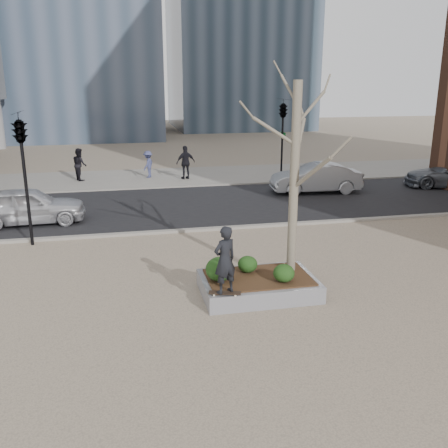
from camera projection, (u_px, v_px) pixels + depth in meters
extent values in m
plane|color=tan|center=(221.00, 297.00, 13.09)|extent=(120.00, 120.00, 0.00)
cube|color=black|center=(176.00, 206.00, 22.48)|extent=(60.00, 8.00, 0.02)
cube|color=gray|center=(161.00, 177.00, 29.05)|extent=(60.00, 6.00, 0.02)
cube|color=gray|center=(258.00, 286.00, 13.23)|extent=(3.00, 2.00, 0.45)
cube|color=#382314|center=(258.00, 277.00, 13.16)|extent=(2.70, 1.70, 0.04)
ellipsoid|color=#133C13|center=(220.00, 269.00, 12.83)|extent=(0.73, 0.73, 0.62)
ellipsoid|color=#143711|center=(248.00, 264.00, 13.41)|extent=(0.53, 0.53, 0.45)
ellipsoid|color=#183B12|center=(284.00, 273.00, 12.77)|extent=(0.55, 0.55, 0.47)
imported|color=black|center=(225.00, 260.00, 11.86)|extent=(0.72, 0.61, 1.68)
imported|color=silver|center=(28.00, 206.00, 19.49)|extent=(4.36, 1.93, 1.46)
imported|color=#999CA1|center=(316.00, 178.00, 24.96)|extent=(4.58, 1.96, 1.47)
imported|color=black|center=(80.00, 164.00, 27.93)|extent=(0.95, 1.06, 1.80)
imported|color=#3F4471|center=(148.00, 164.00, 28.75)|extent=(0.95, 1.15, 1.54)
imported|color=black|center=(186.00, 163.00, 28.25)|extent=(1.19, 0.71, 1.89)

